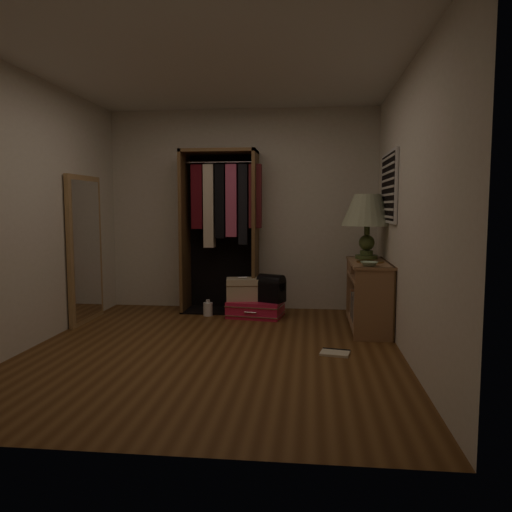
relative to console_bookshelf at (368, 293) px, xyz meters
name	(u,v)px	position (x,y,z in m)	size (l,w,h in m)	color
ground	(213,350)	(-1.54, -1.03, -0.40)	(4.00, 4.00, 0.00)	brown
room_walls	(221,190)	(-1.46, -0.99, 1.10)	(3.52, 4.02, 2.60)	beige
console_bookshelf	(368,293)	(0.00, 0.00, 0.00)	(0.42, 1.12, 0.75)	#926746
open_wardrobe	(223,217)	(-1.75, 0.74, 0.82)	(1.01, 0.50, 2.05)	brown
floor_mirror	(85,249)	(-3.24, -0.03, 0.45)	(0.06, 0.80, 1.70)	#A37D4F
pink_suitcase	(256,309)	(-1.30, 0.43, -0.30)	(0.72, 0.57, 0.20)	#CE1942
train_case	(243,289)	(-1.46, 0.45, -0.06)	(0.43, 0.33, 0.29)	#C1B494
black_bag	(271,288)	(-1.10, 0.38, -0.02)	(0.36, 0.31, 0.33)	black
table_lamp	(367,212)	(0.00, 0.25, 0.89)	(0.74, 0.74, 0.74)	#3E5227
brass_tray	(370,261)	(0.00, -0.12, 0.36)	(0.32, 0.32, 0.02)	#A27B3E
ceramic_bowl	(369,264)	(-0.05, -0.46, 0.38)	(0.18, 0.18, 0.04)	#A7C8A7
white_jug	(208,309)	(-1.89, 0.41, -0.31)	(0.12, 0.12, 0.20)	silver
floor_book	(335,352)	(-0.40, -1.02, -0.39)	(0.29, 0.25, 0.02)	beige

